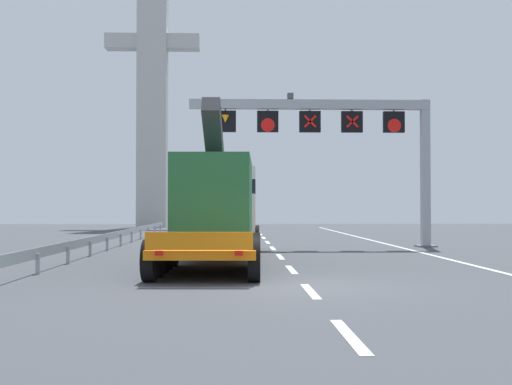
# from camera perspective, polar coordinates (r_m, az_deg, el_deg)

# --- Properties ---
(ground) EXTENTS (112.00, 112.00, 0.00)m
(ground) POSITION_cam_1_polar(r_m,az_deg,el_deg) (15.65, 4.20, -8.41)
(ground) COLOR #424449
(lane_markings) EXTENTS (0.20, 42.45, 0.01)m
(lane_markings) POSITION_cam_1_polar(r_m,az_deg,el_deg) (29.48, 1.52, -5.06)
(lane_markings) COLOR silver
(lane_markings) RESTS_ON ground
(edge_line_right) EXTENTS (0.20, 63.00, 0.01)m
(edge_line_right) POSITION_cam_1_polar(r_m,az_deg,el_deg) (28.60, 14.14, -5.14)
(edge_line_right) COLOR silver
(edge_line_right) RESTS_ON ground
(overhead_lane_gantry) EXTENTS (11.90, 0.90, 7.43)m
(overhead_lane_gantry) POSITION_cam_1_polar(r_m,az_deg,el_deg) (30.97, 7.41, 5.85)
(overhead_lane_gantry) COLOR #9EA0A5
(overhead_lane_gantry) RESTS_ON ground
(heavy_haul_truck_orange) EXTENTS (3.48, 14.14, 5.30)m
(heavy_haul_truck_orange) POSITION_cam_1_polar(r_m,az_deg,el_deg) (23.73, -3.25, -1.18)
(heavy_haul_truck_orange) COLOR orange
(heavy_haul_truck_orange) RESTS_ON ground
(guardrail_left) EXTENTS (0.13, 35.73, 0.76)m
(guardrail_left) POSITION_cam_1_polar(r_m,az_deg,el_deg) (31.87, -12.21, -3.75)
(guardrail_left) COLOR #999EA3
(guardrail_left) RESTS_ON ground
(bridge_pylon_distant) EXTENTS (9.00, 2.00, 28.68)m
(bridge_pylon_distant) POSITION_cam_1_polar(r_m,az_deg,el_deg) (62.48, -9.32, 10.52)
(bridge_pylon_distant) COLOR #B7B7B2
(bridge_pylon_distant) RESTS_ON ground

